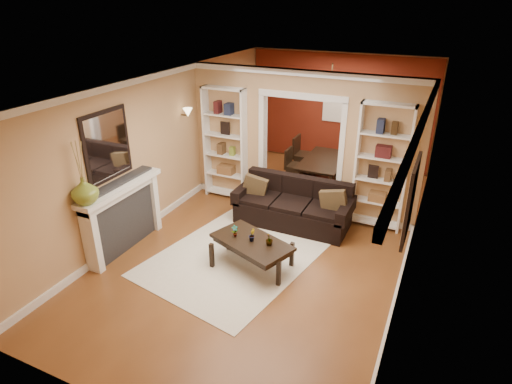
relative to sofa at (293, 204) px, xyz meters
The scene contains 30 objects.
floor 0.63m from the sofa, 107.64° to the right, with size 8.00×8.00×0.00m, color brown.
ceiling 2.33m from the sofa, 107.64° to the right, with size 8.00×8.00×0.00m, color white.
wall_back 3.67m from the sofa, 92.31° to the left, with size 8.00×8.00×0.00m, color tan.
wall_front 4.55m from the sofa, 91.84° to the right, with size 8.00×8.00×0.00m, color tan.
wall_left 2.61m from the sofa, 169.35° to the right, with size 8.00×8.00×0.00m, color tan.
wall_right 2.35m from the sofa, 12.06° to the right, with size 8.00×8.00×0.00m, color tan.
partition_wall 1.20m from the sofa, 100.80° to the left, with size 4.50×0.15×2.70m, color tan.
red_back_panel 3.64m from the sofa, 92.33° to the left, with size 4.44×0.04×2.64m, color maroon.
dining_window 3.66m from the sofa, 92.35° to the left, with size 0.78×0.03×0.98m, color #8CA5CC.
area_rug 1.46m from the sofa, 107.78° to the right, with size 2.21×3.10×0.01m, color silver.
sofa is the anchor object (origin of this frame).
pillow_left 0.79m from the sofa, behind, with size 0.44×0.13×0.44m, color brown.
pillow_right 0.79m from the sofa, ahead, with size 0.45×0.13×0.45m, color brown.
coffee_table 1.58m from the sofa, 93.41° to the right, with size 1.25×0.68×0.47m, color black.
plant_left 1.62m from the sofa, 103.75° to the right, with size 0.10×0.07×0.19m, color #336626.
plant_center 1.58m from the sofa, 93.41° to the right, with size 0.11×0.09×0.20m, color #336626.
plant_right 1.59m from the sofa, 82.84° to the right, with size 0.11×0.11×0.20m, color #336626.
bookshelf_left 1.93m from the sofa, 161.09° to the left, with size 0.90×0.30×2.30m, color white.
bookshelf_right 1.69m from the sofa, 22.40° to the left, with size 0.90×0.30×2.30m, color white.
fireplace 2.97m from the sofa, 138.87° to the right, with size 0.32×1.70×1.16m, color white.
vase 3.59m from the sofa, 130.12° to the right, with size 0.39×0.39×0.40m, color olive.
mirror 3.37m from the sofa, 140.59° to the right, with size 0.03×0.95×1.10m, color silver.
wall_sconce 2.69m from the sofa, behind, with size 0.18×0.18×0.22m, color #FFE0A5.
framed_art 2.77m from the sofa, 35.05° to the right, with size 0.04×0.85×1.05m, color black.
dining_table 2.11m from the sofa, 90.12° to the left, with size 0.89×1.60×0.56m, color black.
dining_chair_nw 1.89m from the sofa, 107.09° to the left, with size 0.41×0.41×0.83m, color black.
dining_chair_ne 1.88m from the sofa, 73.17° to the left, with size 0.41×0.41×0.83m, color black.
dining_chair_sw 2.47m from the sofa, 102.99° to the left, with size 0.47×0.47×0.94m, color black.
dining_chair_se 2.46m from the sofa, 77.21° to the left, with size 0.41×0.41×0.83m, color black.
chandelier 2.77m from the sofa, 93.64° to the left, with size 0.50×0.50×0.30m, color #3E301C.
Camera 1 is at (2.47, -6.22, 3.92)m, focal length 30.00 mm.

